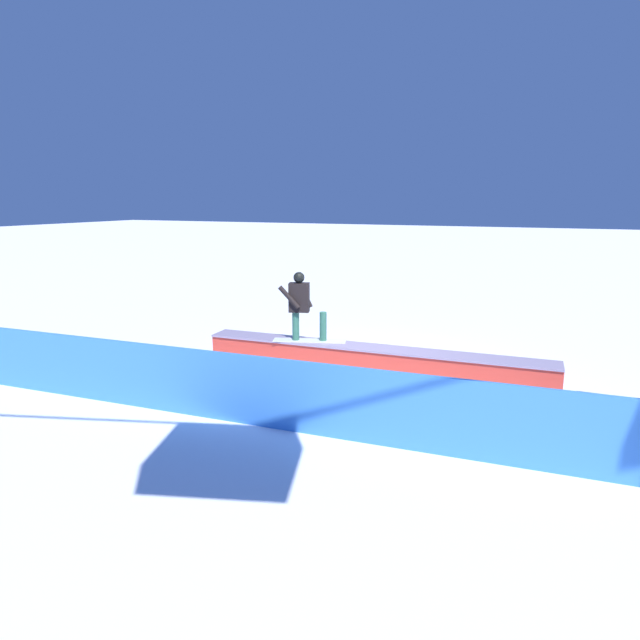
# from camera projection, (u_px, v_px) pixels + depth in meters

# --- Properties ---
(ground_plane) EXTENTS (120.00, 120.00, 0.00)m
(ground_plane) POSITION_uv_depth(u_px,v_px,m) (371.00, 374.00, 10.73)
(ground_plane) COLOR white
(grind_box) EXTENTS (6.88, 0.90, 0.55)m
(grind_box) POSITION_uv_depth(u_px,v_px,m) (372.00, 362.00, 10.68)
(grind_box) COLOR red
(grind_box) RESTS_ON ground_plane
(snowboarder) EXTENTS (1.49, 0.75, 1.40)m
(snowboarder) POSITION_uv_depth(u_px,v_px,m) (302.00, 304.00, 10.92)
(snowboarder) COLOR silver
(snowboarder) RESTS_ON grind_box
(safety_fence) EXTENTS (12.45, 0.67, 1.09)m
(safety_fence) POSITION_uv_depth(u_px,v_px,m) (306.00, 398.00, 7.90)
(safety_fence) COLOR #3A80E1
(safety_fence) RESTS_ON ground_plane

